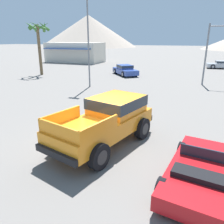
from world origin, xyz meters
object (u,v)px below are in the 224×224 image
at_px(orange_pickup_truck, 108,118).
at_px(palm_tree_tall, 38,34).
at_px(parked_car_silver, 221,65).
at_px(street_lamp_post, 88,29).
at_px(parked_car_blue, 125,70).
at_px(red_convertible_car, 202,173).

height_order(orange_pickup_truck, palm_tree_tall, palm_tree_tall).
xyz_separation_m(orange_pickup_truck, parked_car_silver, (6.36, 29.64, -0.50)).
distance_m(orange_pickup_truck, street_lamp_post, 12.53).
relative_size(parked_car_blue, palm_tree_tall, 0.71).
relative_size(orange_pickup_truck, street_lamp_post, 0.63).
height_order(orange_pickup_truck, parked_car_silver, orange_pickup_truck).
height_order(parked_car_blue, palm_tree_tall, palm_tree_tall).
bearing_deg(orange_pickup_truck, red_convertible_car, -9.74).
xyz_separation_m(orange_pickup_truck, palm_tree_tall, (-15.10, 14.52, 3.76)).
xyz_separation_m(orange_pickup_truck, street_lamp_post, (-6.12, 10.15, 4.06)).
relative_size(red_convertible_car, parked_car_blue, 0.94).
relative_size(red_convertible_car, palm_tree_tall, 0.67).
bearing_deg(parked_car_silver, palm_tree_tall, 117.16).
distance_m(orange_pickup_truck, red_convertible_car, 4.21).
relative_size(orange_pickup_truck, parked_car_blue, 1.24).
bearing_deg(palm_tree_tall, parked_car_silver, 35.18).
height_order(red_convertible_car, palm_tree_tall, palm_tree_tall).
bearing_deg(red_convertible_car, parked_car_silver, 92.82).
bearing_deg(parked_car_blue, orange_pickup_truck, 65.00).
relative_size(red_convertible_car, parked_car_silver, 0.98).
bearing_deg(red_convertible_car, orange_pickup_truck, 163.32).
height_order(orange_pickup_truck, parked_car_blue, orange_pickup_truck).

